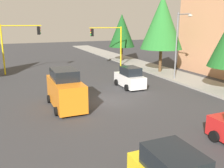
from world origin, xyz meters
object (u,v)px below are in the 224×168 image
tree_roadside_far (122,31)px  delivery_van_orange (65,90)px  traffic_signal_far_right (18,39)px  traffic_signal_far_left (109,39)px  car_white (130,78)px  street_lamp_curbside (179,39)px  tree_roadside_mid (162,22)px

tree_roadside_far → delivery_van_orange: bearing=-35.6°
delivery_van_orange → traffic_signal_far_right: bearing=-171.0°
traffic_signal_far_left → car_white: (10.88, -2.26, -2.97)m
traffic_signal_far_left → delivery_van_orange: size_ratio=1.13×
street_lamp_curbside → tree_roadside_far: (-14.39, 0.30, 0.40)m
tree_roadside_mid → tree_roadside_far: bearing=-177.1°
tree_roadside_mid → tree_roadside_far: size_ratio=1.26×
traffic_signal_far_left → tree_roadside_far: size_ratio=0.75×
traffic_signal_far_right → traffic_signal_far_left: 11.38m
traffic_signal_far_left → tree_roadside_far: (-4.00, 3.84, 0.88)m
traffic_signal_far_right → car_white: bearing=39.9°
traffic_signal_far_left → delivery_van_orange: traffic_signal_far_left is taller
street_lamp_curbside → tree_roadside_far: 14.40m
traffic_signal_far_left → delivery_van_orange: 17.02m
tree_roadside_mid → delivery_van_orange: bearing=-58.9°
tree_roadside_mid → car_white: (4.88, -6.60, -5.11)m
traffic_signal_far_right → street_lamp_curbside: street_lamp_curbside is taller
tree_roadside_far → delivery_van_orange: tree_roadside_far is taller
traffic_signal_far_left → street_lamp_curbside: (10.39, 3.54, 0.48)m
traffic_signal_far_right → tree_roadside_mid: bearing=69.1°
street_lamp_curbside → tree_roadside_far: tree_roadside_far is taller
tree_roadside_far → car_white: size_ratio=1.97×
tree_roadside_mid → car_white: tree_roadside_mid is taller
car_white → street_lamp_curbside: bearing=94.8°
traffic_signal_far_left → street_lamp_curbside: bearing=18.8°
street_lamp_curbside → tree_roadside_mid: size_ratio=0.77×
traffic_signal_far_right → car_white: (10.88, 9.11, -3.19)m
traffic_signal_far_left → tree_roadside_mid: tree_roadside_mid is taller
traffic_signal_far_right → delivery_van_orange: traffic_signal_far_right is taller
traffic_signal_far_right → delivery_van_orange: size_ratio=1.20×
tree_roadside_far → car_white: 16.54m
street_lamp_curbside → car_white: (0.49, -5.80, -3.45)m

